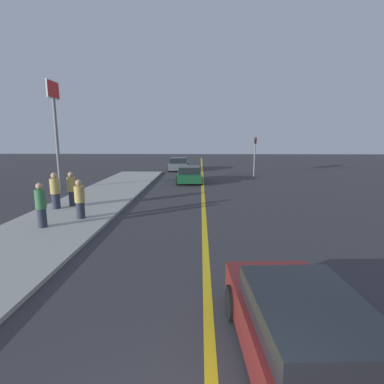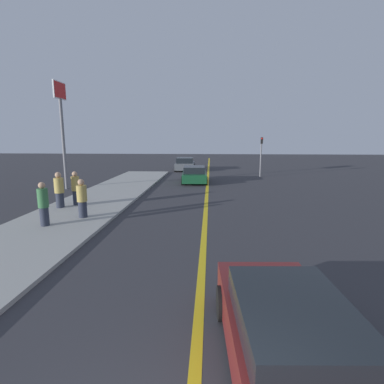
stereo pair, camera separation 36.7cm
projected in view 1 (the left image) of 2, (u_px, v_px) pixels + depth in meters
name	position (u px, v px, depth m)	size (l,w,h in m)	color
road_center_line	(203.00, 189.00, 20.12)	(0.20, 60.00, 0.01)	gold
sidewalk_left	(93.00, 202.00, 15.89)	(3.95, 27.09, 0.12)	#9E9E99
car_near_right_lane	(304.00, 334.00, 4.37)	(2.03, 4.25, 1.24)	maroon
car_ahead_center	(189.00, 175.00, 22.86)	(2.05, 3.89, 1.25)	#144728
car_far_distant	(179.00, 164.00, 31.27)	(2.10, 4.13, 1.34)	#4C5156
pedestrian_near_curb	(41.00, 205.00, 11.07)	(0.38, 0.38, 1.68)	#282D3D
pedestrian_mid_group	(80.00, 199.00, 12.29)	(0.41, 0.41, 1.62)	#282D3D
pedestrian_far_standing	(55.00, 191.00, 13.99)	(0.43, 0.43, 1.70)	#282D3D
pedestrian_by_sign	(72.00, 189.00, 14.57)	(0.39, 0.39, 1.67)	#282D3D
traffic_light	(255.00, 152.00, 26.01)	(0.18, 0.40, 3.42)	slate
roadside_sign	(55.00, 114.00, 18.97)	(0.20, 1.54, 6.91)	slate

